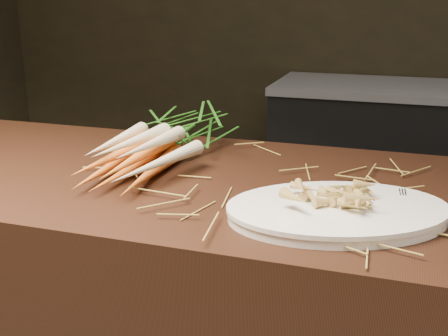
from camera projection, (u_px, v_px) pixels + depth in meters
The scene contains 5 objects.
straw_bedding at pixel (369, 191), 1.14m from camera, with size 1.40×0.60×0.02m, color olive, non-canonical shape.
root_veg_bunch at pixel (164, 139), 1.37m from camera, with size 0.22×0.59×0.11m.
serving_platter at pixel (337, 213), 1.02m from camera, with size 0.40×0.27×0.02m, color white, non-canonical shape.
roasted_veg_heap at pixel (338, 196), 1.01m from camera, with size 0.20×0.14×0.04m, color #A17E41, non-canonical shape.
serving_fork at pixel (418, 208), 1.01m from camera, with size 0.01×0.15×0.00m, color silver.
Camera 1 is at (0.05, -0.81, 1.30)m, focal length 45.00 mm.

